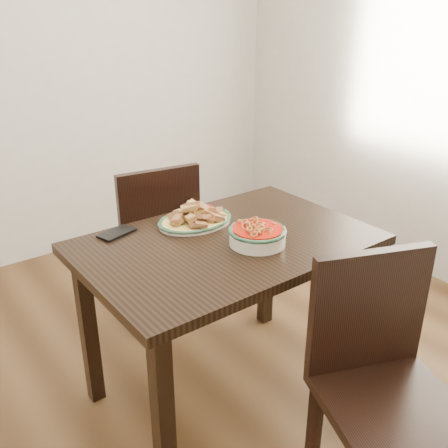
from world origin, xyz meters
TOP-DOWN VIEW (x-y plane):
  - floor at (0.00, 0.00)m, footprint 3.50×3.50m
  - wall_back at (0.00, 1.75)m, footprint 3.50×0.10m
  - dining_table at (0.06, -0.09)m, footprint 1.15×0.76m
  - chair_far at (0.10, 0.60)m, footprint 0.47×0.47m
  - chair_near at (0.17, -0.77)m, footprint 0.55×0.55m
  - fish_plate at (0.05, 0.13)m, footprint 0.33×0.26m
  - noodle_bowl at (0.13, -0.19)m, footprint 0.23×0.23m
  - smartphone at (-0.27, 0.23)m, footprint 0.17×0.12m
  - napkin at (0.13, 0.23)m, footprint 0.17×0.17m

SIDE VIEW (x-z plane):
  - floor at x=0.00m, z-range 0.00..0.00m
  - chair_far at x=0.10m, z-range 0.05..0.94m
  - chair_near at x=0.17m, z-range 0.05..0.94m
  - dining_table at x=0.06m, z-range 0.27..1.02m
  - smartphone at x=-0.27m, z-range 0.75..0.76m
  - napkin at x=0.13m, z-range 0.75..0.76m
  - noodle_bowl at x=0.13m, z-range 0.75..0.84m
  - fish_plate at x=0.05m, z-range 0.74..0.85m
  - wall_back at x=0.00m, z-range 0.00..2.60m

